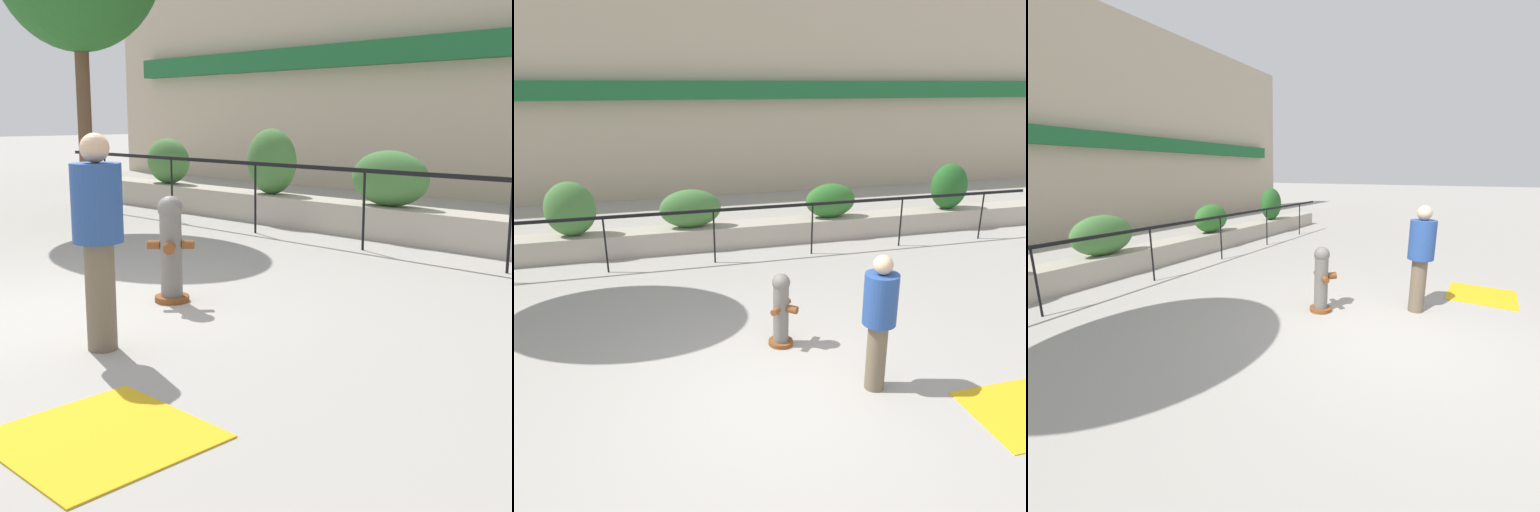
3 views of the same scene
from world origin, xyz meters
TOP-DOWN VIEW (x-y plane):
  - ground_plane at (0.00, 0.00)m, footprint 120.00×120.00m
  - building_facade at (0.00, 11.98)m, footprint 30.00×1.36m
  - planter_wall_low at (0.00, 6.00)m, footprint 18.00×0.70m
  - fence_railing_segment at (-0.00, 4.90)m, footprint 15.00×0.05m
  - hedge_bush_1 at (-2.83, 6.00)m, footprint 1.04×0.65m
  - hedge_bush_2 at (-0.34, 6.00)m, footprint 1.36×0.58m
  - hedge_bush_3 at (3.00, 6.00)m, footprint 1.23×0.60m
  - hedge_bush_4 at (6.24, 6.00)m, footprint 0.99×0.64m
  - fire_hydrant at (0.34, 1.21)m, footprint 0.50×0.50m
  - pedestrian at (1.13, -0.13)m, footprint 0.54×0.54m
  - tactile_warning_pad at (2.52, -1.05)m, footprint 1.13×1.13m

SIDE VIEW (x-z plane):
  - ground_plane at x=0.00m, z-range 0.00..0.00m
  - tactile_warning_pad at x=2.52m, z-range 0.00..0.01m
  - planter_wall_low at x=0.00m, z-range 0.00..0.50m
  - fire_hydrant at x=0.34m, z-range 0.01..1.09m
  - hedge_bush_3 at x=3.00m, z-range 0.50..1.31m
  - hedge_bush_2 at x=-0.34m, z-range 0.50..1.35m
  - pedestrian at x=1.13m, z-range 0.12..1.85m
  - fence_railing_segment at x=0.00m, z-range 0.44..1.59m
  - hedge_bush_1 at x=-2.83m, z-range 0.50..1.65m
  - hedge_bush_4 at x=6.24m, z-range 0.50..1.66m
  - building_facade at x=0.00m, z-range -0.01..7.99m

